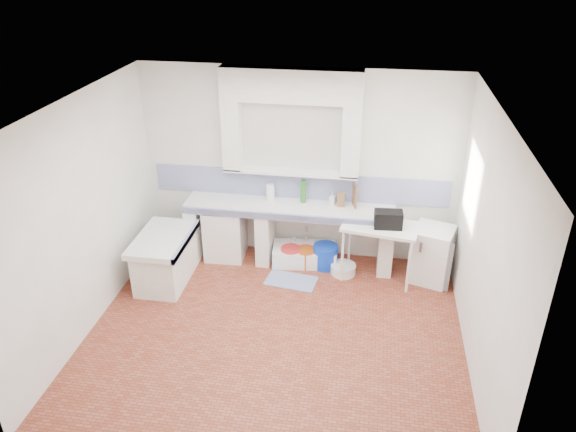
# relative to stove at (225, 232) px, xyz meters

# --- Properties ---
(floor) EXTENTS (4.50, 4.50, 0.00)m
(floor) POSITION_rel_stove_xyz_m (1.05, -1.69, -0.40)
(floor) COLOR brown
(floor) RESTS_ON ground
(ceiling) EXTENTS (4.50, 4.50, 0.00)m
(ceiling) POSITION_rel_stove_xyz_m (1.05, -1.69, 2.40)
(ceiling) COLOR white
(ceiling) RESTS_ON ground
(wall_back) EXTENTS (4.50, 0.00, 4.50)m
(wall_back) POSITION_rel_stove_xyz_m (1.05, 0.31, 1.00)
(wall_back) COLOR white
(wall_back) RESTS_ON ground
(wall_front) EXTENTS (4.50, 0.00, 4.50)m
(wall_front) POSITION_rel_stove_xyz_m (1.05, -3.69, 1.00)
(wall_front) COLOR white
(wall_front) RESTS_ON ground
(wall_left) EXTENTS (0.00, 4.50, 4.50)m
(wall_left) POSITION_rel_stove_xyz_m (-1.20, -1.69, 1.00)
(wall_left) COLOR white
(wall_left) RESTS_ON ground
(wall_right) EXTENTS (0.00, 4.50, 4.50)m
(wall_right) POSITION_rel_stove_xyz_m (3.30, -1.69, 1.00)
(wall_right) COLOR white
(wall_right) RESTS_ON ground
(alcove_mass) EXTENTS (1.90, 0.25, 0.45)m
(alcove_mass) POSITION_rel_stove_xyz_m (0.95, 0.19, 2.18)
(alcove_mass) COLOR white
(alcove_mass) RESTS_ON ground
(window_frame) EXTENTS (0.35, 0.86, 1.06)m
(window_frame) POSITION_rel_stove_xyz_m (3.48, -0.49, 1.20)
(window_frame) COLOR #342110
(window_frame) RESTS_ON ground
(lace_valance) EXTENTS (0.01, 0.84, 0.24)m
(lace_valance) POSITION_rel_stove_xyz_m (3.33, -0.49, 1.58)
(lace_valance) COLOR white
(lace_valance) RESTS_ON ground
(counter_slab) EXTENTS (3.00, 0.60, 0.08)m
(counter_slab) POSITION_rel_stove_xyz_m (0.95, 0.01, 0.46)
(counter_slab) COLOR white
(counter_slab) RESTS_ON ground
(counter_lip) EXTENTS (3.00, 0.04, 0.10)m
(counter_lip) POSITION_rel_stove_xyz_m (0.95, -0.27, 0.46)
(counter_lip) COLOR navy
(counter_lip) RESTS_ON ground
(counter_pier_left) EXTENTS (0.20, 0.55, 0.82)m
(counter_pier_left) POSITION_rel_stove_xyz_m (-0.45, 0.01, 0.01)
(counter_pier_left) COLOR white
(counter_pier_left) RESTS_ON ground
(counter_pier_mid) EXTENTS (0.20, 0.55, 0.82)m
(counter_pier_mid) POSITION_rel_stove_xyz_m (0.60, 0.01, 0.01)
(counter_pier_mid) COLOR white
(counter_pier_mid) RESTS_ON ground
(counter_pier_right) EXTENTS (0.20, 0.55, 0.82)m
(counter_pier_right) POSITION_rel_stove_xyz_m (2.35, 0.01, 0.01)
(counter_pier_right) COLOR white
(counter_pier_right) RESTS_ON ground
(peninsula_top) EXTENTS (0.70, 1.10, 0.08)m
(peninsula_top) POSITION_rel_stove_xyz_m (-0.65, -0.79, 0.26)
(peninsula_top) COLOR white
(peninsula_top) RESTS_ON ground
(peninsula_base) EXTENTS (0.60, 1.00, 0.62)m
(peninsula_base) POSITION_rel_stove_xyz_m (-0.65, -0.79, -0.09)
(peninsula_base) COLOR white
(peninsula_base) RESTS_ON ground
(peninsula_lip) EXTENTS (0.04, 1.10, 0.10)m
(peninsula_lip) POSITION_rel_stove_xyz_m (-0.32, -0.79, 0.26)
(peninsula_lip) COLOR navy
(peninsula_lip) RESTS_ON ground
(backsplash) EXTENTS (4.27, 0.03, 0.40)m
(backsplash) POSITION_rel_stove_xyz_m (1.05, 0.30, 0.70)
(backsplash) COLOR navy
(backsplash) RESTS_ON ground
(stove) EXTENTS (0.58, 0.56, 0.80)m
(stove) POSITION_rel_stove_xyz_m (0.00, 0.00, 0.00)
(stove) COLOR white
(stove) RESTS_ON ground
(sink) EXTENTS (0.97, 0.60, 0.22)m
(sink) POSITION_rel_stove_xyz_m (1.19, 0.00, -0.29)
(sink) COLOR white
(sink) RESTS_ON ground
(side_table) EXTENTS (1.08, 0.71, 0.04)m
(side_table) POSITION_rel_stove_xyz_m (2.25, -0.25, 0.02)
(side_table) COLOR white
(side_table) RESTS_ON ground
(fridge) EXTENTS (0.64, 0.64, 0.79)m
(fridge) POSITION_rel_stove_xyz_m (2.98, -0.17, -0.00)
(fridge) COLOR white
(fridge) RESTS_ON ground
(bucket_red) EXTENTS (0.39, 0.39, 0.28)m
(bucket_red) POSITION_rel_stove_xyz_m (1.00, -0.11, -0.26)
(bucket_red) COLOR red
(bucket_red) RESTS_ON ground
(bucket_orange) EXTENTS (0.33, 0.33, 0.27)m
(bucket_orange) POSITION_rel_stove_xyz_m (1.22, -0.10, -0.26)
(bucket_orange) COLOR #CE5712
(bucket_orange) RESTS_ON ground
(bucket_blue) EXTENTS (0.43, 0.43, 0.34)m
(bucket_blue) POSITION_rel_stove_xyz_m (1.51, -0.07, -0.23)
(bucket_blue) COLOR #0E3BC9
(bucket_blue) RESTS_ON ground
(basin_white) EXTENTS (0.40, 0.40, 0.14)m
(basin_white) POSITION_rel_stove_xyz_m (1.78, -0.22, -0.33)
(basin_white) COLOR white
(basin_white) RESTS_ON ground
(water_bottle_a) EXTENTS (0.08, 0.08, 0.30)m
(water_bottle_a) POSITION_rel_stove_xyz_m (1.00, 0.16, -0.25)
(water_bottle_a) COLOR silver
(water_bottle_a) RESTS_ON ground
(water_bottle_b) EXTENTS (0.08, 0.08, 0.29)m
(water_bottle_b) POSITION_rel_stove_xyz_m (1.35, 0.15, -0.26)
(water_bottle_b) COLOR silver
(water_bottle_b) RESTS_ON ground
(black_bag) EXTENTS (0.38, 0.24, 0.23)m
(black_bag) POSITION_rel_stove_xyz_m (2.34, -0.29, 0.56)
(black_bag) COLOR black
(black_bag) RESTS_ON side_table
(green_bottle_a) EXTENTS (0.09, 0.09, 0.34)m
(green_bottle_a) POSITION_rel_stove_xyz_m (1.13, 0.16, 0.67)
(green_bottle_a) COLOR #287024
(green_bottle_a) RESTS_ON counter_slab
(green_bottle_b) EXTENTS (0.08, 0.08, 0.30)m
(green_bottle_b) POSITION_rel_stove_xyz_m (1.15, 0.16, 0.65)
(green_bottle_b) COLOR #287024
(green_bottle_b) RESTS_ON counter_slab
(knife_block) EXTENTS (0.10, 0.08, 0.20)m
(knife_block) POSITION_rel_stove_xyz_m (1.68, 0.12, 0.60)
(knife_block) COLOR olive
(knife_block) RESTS_ON counter_slab
(cutting_board) EXTENTS (0.08, 0.23, 0.32)m
(cutting_board) POSITION_rel_stove_xyz_m (1.87, 0.16, 0.66)
(cutting_board) COLOR olive
(cutting_board) RESTS_ON counter_slab
(paper_towel) EXTENTS (0.15, 0.15, 0.24)m
(paper_towel) POSITION_rel_stove_xyz_m (0.66, 0.16, 0.62)
(paper_towel) COLOR white
(paper_towel) RESTS_ON counter_slab
(soap_bottle) EXTENTS (0.10, 0.10, 0.19)m
(soap_bottle) POSITION_rel_stove_xyz_m (1.56, 0.16, 0.60)
(soap_bottle) COLOR white
(soap_bottle) RESTS_ON counter_slab
(rug) EXTENTS (0.75, 0.49, 0.01)m
(rug) POSITION_rel_stove_xyz_m (1.08, -0.54, -0.39)
(rug) COLOR navy
(rug) RESTS_ON ground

